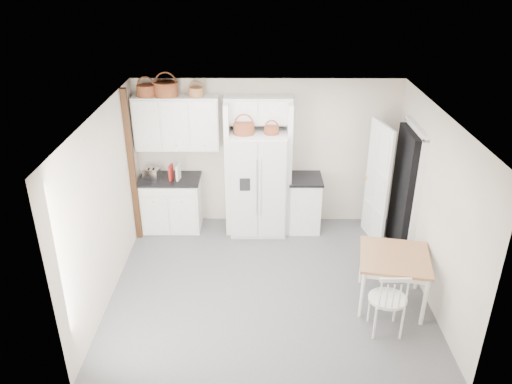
{
  "coord_description": "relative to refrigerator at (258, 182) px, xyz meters",
  "views": [
    {
      "loc": [
        -0.14,
        -6.08,
        4.46
      ],
      "look_at": [
        -0.18,
        0.4,
        1.32
      ],
      "focal_mm": 35.0,
      "sensor_mm": 36.0,
      "label": 1
    }
  ],
  "objects": [
    {
      "name": "basket_fridge_a",
      "position": [
        -0.23,
        -0.1,
        0.99
      ],
      "size": [
        0.34,
        0.34,
        0.18
      ],
      "primitive_type": "cylinder",
      "color": "brown",
      "rests_on": "refrigerator"
    },
    {
      "name": "fridge_panel_right",
      "position": [
        0.51,
        0.05,
        0.25
      ],
      "size": [
        0.08,
        0.6,
        2.3
      ],
      "primitive_type": "cube",
      "color": "silver",
      "rests_on": "floor"
    },
    {
      "name": "upper_cabinet",
      "position": [
        -1.35,
        0.18,
        1.0
      ],
      "size": [
        1.4,
        0.34,
        0.9
      ],
      "primitive_type": "cube",
      "color": "silver",
      "rests_on": "wall_back"
    },
    {
      "name": "base_cab_right",
      "position": [
        0.8,
        0.05,
        -0.44
      ],
      "size": [
        0.53,
        0.64,
        0.93
      ],
      "primitive_type": "cube",
      "color": "silver",
      "rests_on": "floor"
    },
    {
      "name": "fridge_panel_left",
      "position": [
        -0.51,
        0.05,
        0.25
      ],
      "size": [
        0.08,
        0.6,
        2.3
      ],
      "primitive_type": "cube",
      "color": "silver",
      "rests_on": "floor"
    },
    {
      "name": "basket_upper_c",
      "position": [
        -1.0,
        0.18,
        1.52
      ],
      "size": [
        0.24,
        0.24,
        0.14
      ],
      "primitive_type": "cylinder",
      "color": "#A25E32",
      "rests_on": "upper_cabinet"
    },
    {
      "name": "ceiling",
      "position": [
        0.15,
        -1.65,
        1.7
      ],
      "size": [
        4.5,
        4.5,
        0.0
      ],
      "primitive_type": "plane",
      "color": "white",
      "rests_on": "wall_back"
    },
    {
      "name": "counter_right",
      "position": [
        0.8,
        0.05,
        0.05
      ],
      "size": [
        0.57,
        0.68,
        0.04
      ],
      "primitive_type": "cube",
      "color": "black",
      "rests_on": "base_cab_right"
    },
    {
      "name": "cookbook_cream",
      "position": [
        -1.35,
        -0.03,
        0.19
      ],
      "size": [
        0.07,
        0.17,
        0.26
      ],
      "primitive_type": "cube",
      "rotation": [
        0.0,
        0.0,
        -0.17
      ],
      "color": "beige",
      "rests_on": "counter_left"
    },
    {
      "name": "counter_left",
      "position": [
        -1.52,
        0.05,
        0.04
      ],
      "size": [
        1.04,
        0.67,
        0.04
      ],
      "primitive_type": "cube",
      "color": "black",
      "rests_on": "base_cab_left"
    },
    {
      "name": "basket_upper_a",
      "position": [
        -1.81,
        0.18,
        1.53
      ],
      "size": [
        0.31,
        0.31,
        0.18
      ],
      "primitive_type": "cylinder",
      "color": "brown",
      "rests_on": "upper_cabinet"
    },
    {
      "name": "wall_left",
      "position": [
        -2.1,
        -1.65,
        0.4
      ],
      "size": [
        0.0,
        4.0,
        4.0
      ],
      "primitive_type": "plane",
      "rotation": [
        1.57,
        0.0,
        1.57
      ],
      "color": "beige",
      "rests_on": "floor"
    },
    {
      "name": "basket_upper_b",
      "position": [
        -1.48,
        0.18,
        1.56
      ],
      "size": [
        0.38,
        0.38,
        0.22
      ],
      "primitive_type": "cylinder",
      "color": "brown",
      "rests_on": "upper_cabinet"
    },
    {
      "name": "basket_fridge_b",
      "position": [
        0.21,
        -0.1,
        0.97
      ],
      "size": [
        0.24,
        0.24,
        0.13
      ],
      "primitive_type": "cylinder",
      "color": "brown",
      "rests_on": "refrigerator"
    },
    {
      "name": "wall_right",
      "position": [
        2.4,
        -1.65,
        0.4
      ],
      "size": [
        0.0,
        4.0,
        4.0
      ],
      "primitive_type": "plane",
      "rotation": [
        1.57,
        0.0,
        -1.57
      ],
      "color": "beige",
      "rests_on": "floor"
    },
    {
      "name": "wall_back",
      "position": [
        0.15,
        0.35,
        0.4
      ],
      "size": [
        4.5,
        0.0,
        4.5
      ],
      "primitive_type": "plane",
      "rotation": [
        1.57,
        0.0,
        0.0
      ],
      "color": "beige",
      "rests_on": "floor"
    },
    {
      "name": "doorway_void",
      "position": [
        2.31,
        -0.65,
        0.12
      ],
      "size": [
        0.18,
        0.85,
        2.05
      ],
      "primitive_type": "cube",
      "color": "black",
      "rests_on": "floor"
    },
    {
      "name": "trim_post",
      "position": [
        -2.05,
        -0.3,
        0.4
      ],
      "size": [
        0.09,
        0.09,
        2.6
      ],
      "primitive_type": "cube",
      "color": "#41230F",
      "rests_on": "floor"
    },
    {
      "name": "toaster",
      "position": [
        -1.81,
        -0.01,
        0.16
      ],
      "size": [
        0.3,
        0.22,
        0.19
      ],
      "primitive_type": "cube",
      "rotation": [
        0.0,
        0.0,
        -0.28
      ],
      "color": "silver",
      "rests_on": "counter_left"
    },
    {
      "name": "bridge_cabinet",
      "position": [
        -0.0,
        0.18,
        1.22
      ],
      "size": [
        1.12,
        0.34,
        0.45
      ],
      "primitive_type": "cube",
      "color": "silver",
      "rests_on": "wall_back"
    },
    {
      "name": "cookbook_red",
      "position": [
        -1.47,
        -0.03,
        0.19
      ],
      "size": [
        0.06,
        0.18,
        0.26
      ],
      "primitive_type": "cube",
      "rotation": [
        0.0,
        0.0,
        -0.14
      ],
      "color": "maroon",
      "rests_on": "counter_left"
    },
    {
      "name": "windsor_chair",
      "position": [
        1.65,
        -2.63,
        -0.41
      ],
      "size": [
        0.49,
        0.45,
        1.0
      ],
      "primitive_type": "cube",
      "rotation": [
        0.0,
        0.0,
        0.01
      ],
      "color": "silver",
      "rests_on": "floor"
    },
    {
      "name": "refrigerator",
      "position": [
        0.0,
        0.0,
        0.0
      ],
      "size": [
        0.93,
        0.75,
        1.81
      ],
      "primitive_type": "cube",
      "color": "silver",
      "rests_on": "floor"
    },
    {
      "name": "door_slab",
      "position": [
        1.95,
        -0.31,
        0.12
      ],
      "size": [
        0.21,
        0.79,
        2.05
      ],
      "primitive_type": "cube",
      "rotation": [
        0.0,
        0.0,
        -1.36
      ],
      "color": "white",
      "rests_on": "floor"
    },
    {
      "name": "dining_table",
      "position": [
        1.85,
        -2.06,
        -0.52
      ],
      "size": [
        1.07,
        1.07,
        0.76
      ],
      "primitive_type": "cube",
      "rotation": [
        0.0,
        0.0,
        -0.19
      ],
      "color": "#9E6F3E",
      "rests_on": "floor"
    },
    {
      "name": "base_cab_left",
      "position": [
        -1.52,
        0.05,
        -0.44
      ],
      "size": [
        1.0,
        0.63,
        0.92
      ],
      "primitive_type": "cube",
      "color": "silver",
      "rests_on": "floor"
    },
    {
      "name": "floor",
      "position": [
        0.15,
        -1.65,
        -0.9
      ],
      "size": [
        4.5,
        4.5,
        0.0
      ],
      "primitive_type": "plane",
      "color": "#515151",
      "rests_on": "ground"
    }
  ]
}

